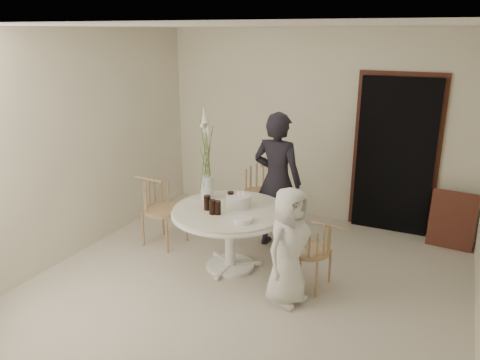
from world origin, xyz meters
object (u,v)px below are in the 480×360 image
at_px(chair_right, 319,246).
at_px(boy, 289,246).
at_px(chair_far, 262,185).
at_px(chair_left, 156,202).
at_px(flower_vase, 207,165).
at_px(table, 230,218).
at_px(birthday_cake, 238,201).
at_px(girl, 277,181).

xyz_separation_m(chair_right, boy, (-0.20, -0.38, 0.12)).
bearing_deg(chair_far, chair_left, -146.85).
relative_size(chair_right, flower_vase, 0.70).
bearing_deg(chair_left, flower_vase, -86.73).
bearing_deg(flower_vase, table, -25.11).
relative_size(chair_far, flower_vase, 0.82).
relative_size(chair_far, chair_left, 1.05).
bearing_deg(boy, chair_right, -9.28).
xyz_separation_m(boy, flower_vase, (-1.25, 0.58, 0.54)).
distance_m(table, chair_right, 1.06).
bearing_deg(birthday_cake, chair_left, 174.78).
distance_m(chair_far, girl, 0.79).
bearing_deg(table, chair_right, -0.96).
height_order(table, chair_far, chair_far).
relative_size(chair_right, birthday_cake, 2.74).
height_order(chair_right, flower_vase, flower_vase).
relative_size(chair_left, flower_vase, 0.78).
height_order(chair_right, birthday_cake, birthday_cake).
height_order(table, chair_right, chair_right).
relative_size(table, boy, 1.08).
bearing_deg(chair_left, table, -94.83).
relative_size(boy, birthday_cake, 4.36).
xyz_separation_m(chair_far, chair_right, (1.23, -1.39, -0.09)).
bearing_deg(chair_far, boy, -75.84).
bearing_deg(chair_left, chair_right, -90.26).
distance_m(chair_left, girl, 1.57).
bearing_deg(table, girl, 71.20).
relative_size(chair_far, boy, 0.74).
xyz_separation_m(chair_right, girl, (-0.79, 0.80, 0.37)).
bearing_deg(girl, flower_vase, 46.63).
xyz_separation_m(chair_right, chair_left, (-2.22, 0.24, 0.06)).
height_order(chair_far, birthday_cake, birthday_cake).
height_order(chair_left, boy, boy).
xyz_separation_m(table, birthday_cake, (0.05, 0.11, 0.18)).
bearing_deg(birthday_cake, girl, 72.38).
distance_m(boy, flower_vase, 1.48).
relative_size(table, chair_right, 1.73).
bearing_deg(flower_vase, chair_right, -8.01).
bearing_deg(birthday_cake, flower_vase, 170.32).
bearing_deg(table, chair_left, 169.30).
distance_m(chair_left, boy, 2.11).
xyz_separation_m(chair_left, girl, (1.44, 0.56, 0.32)).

